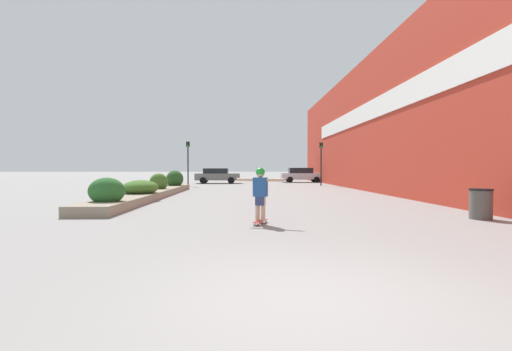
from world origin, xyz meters
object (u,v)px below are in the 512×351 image
skateboard (260,222)px  traffic_light_left (188,156)px  car_center_left (302,175)px  skateboarder (260,189)px  trash_bin (481,204)px  traffic_light_right (321,156)px  car_leftmost (217,175)px

skateboard → traffic_light_left: traffic_light_left is taller
car_center_left → traffic_light_left: size_ratio=1.21×
skateboarder → trash_bin: skateboarder is taller
traffic_light_right → skateboard: bearing=-106.8°
traffic_light_left → car_leftmost: bearing=68.3°
trash_bin → traffic_light_right: bearing=91.3°
skateboarder → car_leftmost: (-3.28, 25.32, -0.17)m
skateboard → traffic_light_right: (6.16, 20.38, 2.48)m
skateboarder → trash_bin: 6.68m
trash_bin → traffic_light_right: (-0.46, 19.64, 2.09)m
car_leftmost → car_center_left: car_center_left is taller
skateboarder → traffic_light_right: bearing=93.7°
skateboard → traffic_light_left: 20.97m
traffic_light_left → skateboard: bearing=-75.1°
car_center_left → traffic_light_right: bearing=3.7°
car_leftmost → traffic_light_left: (-2.06, -5.19, 1.77)m
trash_bin → traffic_light_left: (-11.96, 19.38, 2.11)m
car_leftmost → car_center_left: 9.30m
car_leftmost → traffic_light_left: size_ratio=1.17×
skateboard → car_center_left: (5.68, 27.82, 0.74)m
trash_bin → traffic_light_left: traffic_light_left is taller
car_center_left → trash_bin: bearing=2.0°
car_leftmost → traffic_light_right: traffic_light_right is taller
skateboard → trash_bin: size_ratio=0.84×
car_center_left → skateboard: bearing=-11.5°
skateboarder → car_center_left: car_center_left is taller
skateboarder → traffic_light_left: size_ratio=0.38×
car_center_left → traffic_light_right: (0.48, -7.43, 1.73)m
skateboarder → car_leftmost: size_ratio=0.32×
skateboard → trash_bin: trash_bin is taller
traffic_light_left → traffic_light_right: bearing=1.3°
skateboard → skateboarder: skateboarder is taller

